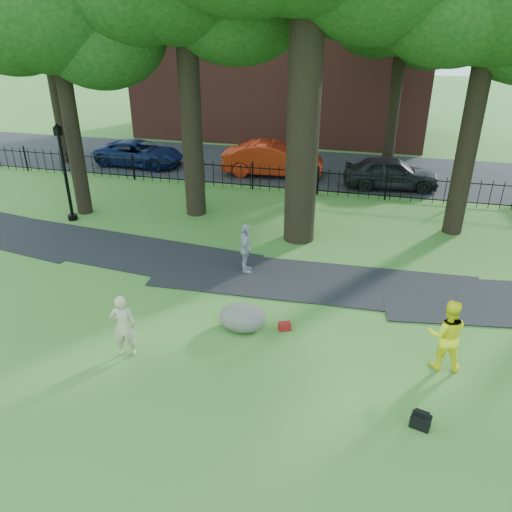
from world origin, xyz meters
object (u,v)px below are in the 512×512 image
(man, at_px, (446,335))
(boulder, at_px, (242,316))
(woman, at_px, (124,326))
(lamppost, at_px, (65,174))
(red_sedan, at_px, (273,159))

(man, xyz_separation_m, boulder, (-4.94, 0.42, -0.52))
(woman, bearing_deg, man, 170.89)
(lamppost, bearing_deg, man, -16.37)
(lamppost, bearing_deg, woman, -42.61)
(boulder, bearing_deg, woman, -144.14)
(woman, xyz_separation_m, red_sedan, (0.37, 15.11, -0.01))
(woman, height_order, lamppost, lamppost)
(man, height_order, boulder, man)
(boulder, height_order, lamppost, lamppost)
(boulder, distance_m, red_sedan, 13.52)
(man, relative_size, boulder, 1.43)
(boulder, bearing_deg, lamppost, 146.59)
(woman, distance_m, red_sedan, 15.12)
(boulder, xyz_separation_m, red_sedan, (-2.06, 13.35, 0.45))
(boulder, relative_size, lamppost, 0.33)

